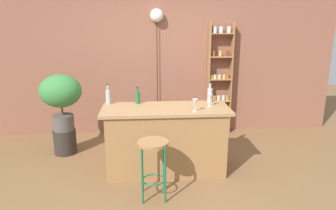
% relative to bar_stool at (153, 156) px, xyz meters
% --- Properties ---
extents(ground, '(12.00, 12.00, 0.00)m').
position_rel_bar_stool_xyz_m(ground, '(0.19, 0.38, -0.53)').
color(ground, brown).
extents(back_wall, '(6.40, 0.10, 2.80)m').
position_rel_bar_stool_xyz_m(back_wall, '(0.19, 2.33, 0.87)').
color(back_wall, '#8C5642').
rests_on(back_wall, ground).
extents(kitchen_counter, '(1.69, 0.69, 0.91)m').
position_rel_bar_stool_xyz_m(kitchen_counter, '(0.19, 0.68, -0.07)').
color(kitchen_counter, '#9E7042').
rests_on(kitchen_counter, ground).
extents(bar_stool, '(0.36, 0.36, 0.70)m').
position_rel_bar_stool_xyz_m(bar_stool, '(0.00, 0.00, 0.00)').
color(bar_stool, '#196642').
rests_on(bar_stool, ground).
extents(spice_shelf, '(0.43, 0.17, 2.01)m').
position_rel_bar_stool_xyz_m(spice_shelf, '(1.27, 2.17, 0.46)').
color(spice_shelf, '#9E7042').
rests_on(spice_shelf, ground).
extents(plant_stool, '(0.35, 0.35, 0.39)m').
position_rel_bar_stool_xyz_m(plant_stool, '(-1.35, 1.39, -0.33)').
color(plant_stool, '#2D2823').
rests_on(plant_stool, ground).
extents(potted_plant, '(0.62, 0.56, 0.86)m').
position_rel_bar_stool_xyz_m(potted_plant, '(-1.35, 1.39, 0.42)').
color(potted_plant, '#514C47').
rests_on(potted_plant, plant_stool).
extents(bottle_soda_blue, '(0.07, 0.07, 0.28)m').
position_rel_bar_stool_xyz_m(bottle_soda_blue, '(-0.59, 0.93, 0.49)').
color(bottle_soda_blue, '#B2B2B7').
rests_on(bottle_soda_blue, kitchen_counter).
extents(bottle_vinegar, '(0.07, 0.07, 0.23)m').
position_rel_bar_stool_xyz_m(bottle_vinegar, '(-0.18, 0.93, 0.47)').
color(bottle_vinegar, '#236638').
rests_on(bottle_vinegar, kitchen_counter).
extents(bottle_olive_oil, '(0.07, 0.07, 0.28)m').
position_rel_bar_stool_xyz_m(bottle_olive_oil, '(0.84, 0.95, 0.49)').
color(bottle_olive_oil, '#B2B2B7').
rests_on(bottle_olive_oil, kitchen_counter).
extents(wine_glass_left, '(0.07, 0.07, 0.16)m').
position_rel_bar_stool_xyz_m(wine_glass_left, '(0.79, 0.70, 0.50)').
color(wine_glass_left, silver).
rests_on(wine_glass_left, kitchen_counter).
extents(wine_glass_center, '(0.07, 0.07, 0.16)m').
position_rel_bar_stool_xyz_m(wine_glass_center, '(0.55, 0.47, 0.50)').
color(wine_glass_center, silver).
rests_on(wine_glass_center, kitchen_counter).
extents(pendant_globe_light, '(0.23, 0.23, 2.23)m').
position_rel_bar_stool_xyz_m(pendant_globe_light, '(0.14, 2.22, 1.56)').
color(pendant_globe_light, black).
rests_on(pendant_globe_light, ground).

